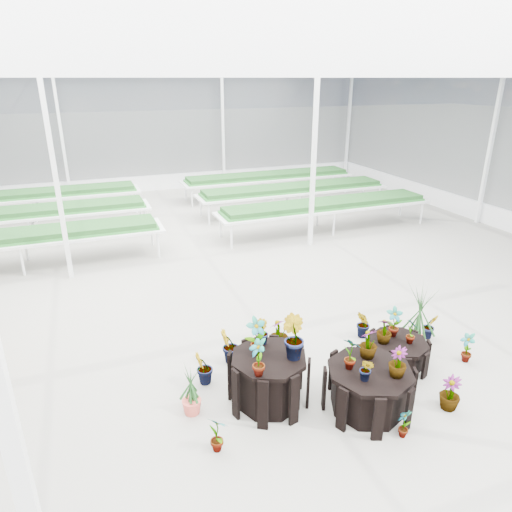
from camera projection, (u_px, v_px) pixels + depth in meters
name	position (u px, v px, depth m)	size (l,w,h in m)	color
ground_plane	(260.00, 341.00, 7.79)	(24.00, 24.00, 0.00)	gray
greenhouse_shell	(261.00, 214.00, 6.97)	(18.00, 24.00, 4.50)	white
steel_frame	(261.00, 214.00, 6.97)	(18.00, 24.00, 4.50)	silver
nursery_benches	(174.00, 210.00, 13.90)	(16.00, 7.00, 0.84)	silver
plinth_tall	(269.00, 379.00, 6.21)	(1.08, 1.08, 0.73)	black
plinth_mid	(368.00, 389.00, 6.10)	(1.18, 1.18, 0.62)	black
plinth_low	(397.00, 353.00, 7.08)	(0.94, 0.94, 0.42)	black
nursery_plants	(331.00, 345.00, 6.69)	(4.64, 2.71, 1.33)	#193F19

